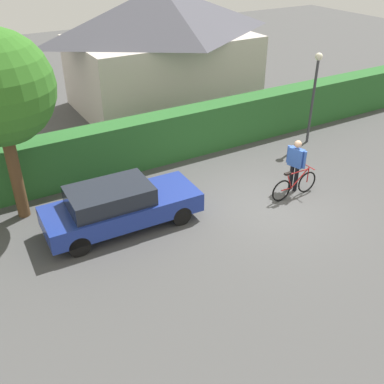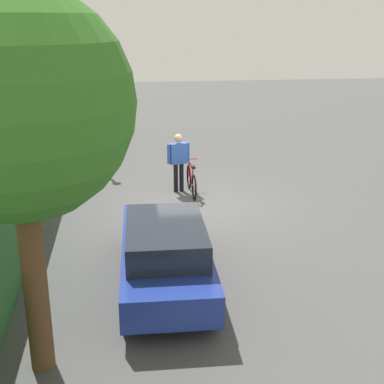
% 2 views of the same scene
% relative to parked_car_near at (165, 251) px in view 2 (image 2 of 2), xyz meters
% --- Properties ---
extents(ground_plane, '(60.00, 60.00, 0.00)m').
position_rel_parked_car_near_xyz_m(ground_plane, '(4.42, -1.36, -0.70)').
color(ground_plane, '#484848').
extents(hedge_row, '(21.35, 0.90, 1.74)m').
position_rel_parked_car_near_xyz_m(hedge_row, '(4.42, 3.18, 0.17)').
color(hedge_row, '#2A632B').
rests_on(hedge_row, ground).
extents(parked_car_near, '(4.41, 1.75, 1.34)m').
position_rel_parked_car_near_xyz_m(parked_car_near, '(0.00, 0.00, 0.00)').
color(parked_car_near, navy).
rests_on(parked_car_near, ground).
extents(bicycle, '(1.78, 0.50, 0.94)m').
position_rel_parked_car_near_xyz_m(bicycle, '(5.36, -1.23, -0.30)').
color(bicycle, black).
rests_on(bicycle, ground).
extents(person_rider, '(0.32, 0.67, 1.73)m').
position_rel_parked_car_near_xyz_m(person_rider, '(5.62, -0.88, 0.32)').
color(person_rider, black).
rests_on(person_rider, ground).
extents(street_lamp, '(0.28, 0.28, 3.48)m').
position_rel_parked_car_near_xyz_m(street_lamp, '(8.65, 1.69, 1.61)').
color(street_lamp, '#38383D').
rests_on(street_lamp, ground).
extents(tree_kerbside, '(3.01, 3.01, 5.36)m').
position_rel_parked_car_near_xyz_m(tree_kerbside, '(-2.24, 2.00, 3.13)').
color(tree_kerbside, brown).
rests_on(tree_kerbside, ground).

